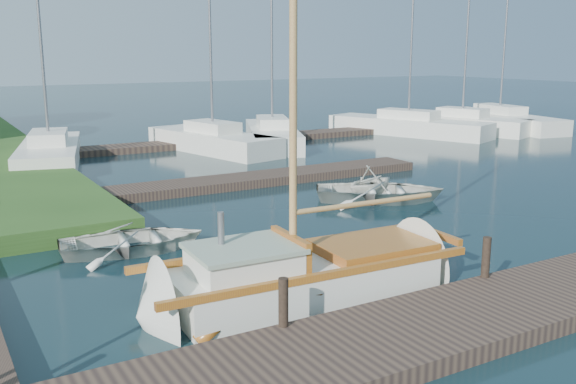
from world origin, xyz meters
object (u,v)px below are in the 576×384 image
marina_boat_5 (408,125)px  marina_boat_7 (499,119)px  mooring_post_2 (486,257)px  dinghy (271,279)px  marina_boat_0 (50,151)px  tender_c (380,188)px  tender_d (371,179)px  sailboat (310,279)px  tender_a (133,237)px  marina_boat_3 (272,133)px  mooring_post_1 (283,302)px  marina_boat_6 (462,123)px  marina_boat_2 (213,139)px

marina_boat_5 → marina_boat_7: bearing=-114.0°
mooring_post_2 → dinghy: bearing=157.6°
mooring_post_2 → marina_boat_0: 19.59m
tender_c → marina_boat_5: bearing=-10.9°
tender_c → tender_d: 0.76m
sailboat → tender_a: bearing=117.2°
dinghy → marina_boat_3: marina_boat_3 is taller
mooring_post_2 → sailboat: size_ratio=0.08×
marina_boat_3 → tender_d: bearing=-169.7°
mooring_post_1 → tender_d: size_ratio=0.38×
mooring_post_1 → dinghy: size_ratio=0.18×
marina_boat_3 → marina_boat_7: size_ratio=1.07×
sailboat → marina_boat_3: 20.12m
sailboat → tender_c: bearing=45.1°
mooring_post_2 → tender_a: mooring_post_2 is taller
tender_a → marina_boat_6: marina_boat_6 is taller
tender_a → marina_boat_5: bearing=-47.7°
marina_boat_2 → marina_boat_6: (15.30, -0.56, -0.02)m
mooring_post_2 → tender_a: (-5.11, 6.00, -0.36)m
tender_a → marina_boat_5: 23.63m
sailboat → marina_boat_6: size_ratio=1.09×
mooring_post_1 → dinghy: (0.65, 1.59, -0.24)m
tender_a → mooring_post_2: bearing=-131.2°
marina_boat_0 → tender_c: bearing=-133.3°
tender_a → marina_boat_5: size_ratio=0.32×
tender_a → tender_d: tender_d is taller
marina_boat_5 → marina_boat_6: size_ratio=1.14×
marina_boat_6 → mooring_post_2: bearing=116.9°
marina_boat_3 → marina_boat_7: 15.39m
tender_c → mooring_post_1: bearing=166.1°
dinghy → tender_d: 9.50m
mooring_post_1 → mooring_post_2: 4.50m
mooring_post_1 → tender_c: 10.43m
tender_c → marina_boat_3: marina_boat_3 is taller
tender_d → marina_boat_7: (18.14, 10.98, 0.02)m
tender_d → marina_boat_0: (-7.86, 11.16, 0.03)m
tender_d → mooring_post_1: bearing=119.9°
marina_boat_0 → marina_boat_5: (19.10, 0.12, -0.02)m
mooring_post_2 → marina_boat_6: 25.80m
tender_d → marina_boat_6: size_ratio=0.23×
marina_boat_0 → tender_a: bearing=-168.4°
dinghy → marina_boat_2: marina_boat_2 is taller
mooring_post_1 → tender_d: 11.07m
tender_a → marina_boat_2: (7.77, 13.08, 0.23)m
tender_d → marina_boat_7: marina_boat_7 is taller
mooring_post_2 → marina_boat_7: (21.41, 18.86, -0.13)m
sailboat → dinghy: size_ratio=2.22×
marina_boat_6 → marina_boat_7: 3.46m
marina_boat_5 → marina_boat_6: 3.52m
marina_boat_3 → tender_c: bearing=-169.8°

